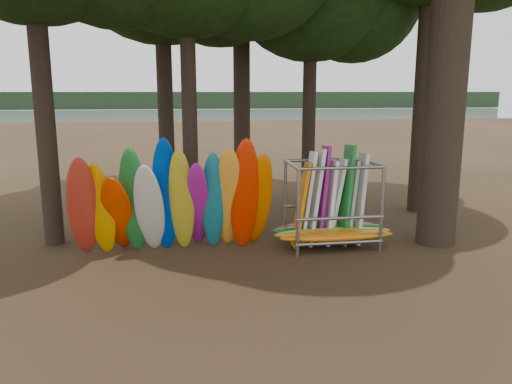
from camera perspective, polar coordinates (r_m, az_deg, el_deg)
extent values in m
plane|color=#47331E|center=(12.46, 2.31, -7.65)|extent=(120.00, 120.00, 0.00)
plane|color=gray|center=(71.70, -7.11, 8.07)|extent=(160.00, 160.00, 0.00)
cube|color=black|center=(121.59, -7.94, 10.33)|extent=(160.00, 4.00, 4.00)
cylinder|color=black|center=(14.27, -23.62, 15.68)|extent=(0.51, 0.51, 10.71)
cylinder|color=black|center=(17.01, -10.50, 15.08)|extent=(0.51, 0.51, 10.42)
cylinder|color=black|center=(18.76, -1.69, 18.91)|extent=(0.61, 0.61, 13.03)
cylinder|color=black|center=(18.46, 6.17, 13.60)|extent=(0.48, 0.48, 9.58)
cylinder|color=black|center=(14.97, -7.80, 15.76)|extent=(0.45, 0.45, 10.45)
cylinder|color=black|center=(17.97, 18.97, 18.10)|extent=(0.55, 0.55, 12.68)
ellipsoid|color=#AE2A1C|center=(12.74, -19.18, -1.72)|extent=(0.93, 1.56, 2.74)
ellipsoid|color=#D98800|center=(12.79, -17.34, -1.96)|extent=(0.77, 1.16, 2.52)
ellipsoid|color=#E03100|center=(12.86, -15.51, -2.50)|extent=(0.83, 1.71, 2.28)
ellipsoid|color=#1A6326|center=(12.74, -13.83, -1.01)|extent=(0.70, 1.14, 2.89)
ellipsoid|color=beige|center=(12.57, -12.07, -1.96)|extent=(0.84, 1.63, 2.55)
ellipsoid|color=#0035AF|center=(12.59, -10.31, -0.46)|extent=(0.70, 1.29, 3.12)
ellipsoid|color=gold|center=(12.55, -8.50, -1.07)|extent=(0.74, 1.44, 2.87)
ellipsoid|color=#A01899|center=(12.72, -6.71, -1.59)|extent=(0.67, 1.84, 2.57)
ellipsoid|color=#14687C|center=(12.69, -4.93, -1.11)|extent=(0.65, 1.29, 2.76)
ellipsoid|color=orange|center=(12.71, -3.17, -0.77)|extent=(0.78, 1.55, 2.90)
ellipsoid|color=red|center=(12.63, -1.34, -0.35)|extent=(0.75, 1.13, 3.06)
ellipsoid|color=#DA5D00|center=(12.96, 0.25, -0.95)|extent=(0.85, 1.37, 2.69)
ellipsoid|color=orange|center=(13.03, 9.23, -4.99)|extent=(3.04, 0.55, 0.24)
ellipsoid|color=gold|center=(13.33, 8.80, -4.60)|extent=(3.19, 0.55, 0.24)
ellipsoid|color=#176925|center=(13.70, 8.29, -4.15)|extent=(3.14, 0.55, 0.24)
ellipsoid|color=#B30D0F|center=(13.94, 7.98, -3.86)|extent=(2.73, 0.55, 0.24)
cube|color=orange|center=(13.21, 5.16, -1.49)|extent=(0.50, 0.74, 2.27)
cube|color=silver|center=(13.38, 5.84, -0.76)|extent=(0.48, 0.76, 2.54)
cube|color=silver|center=(13.34, 6.79, -0.64)|extent=(0.47, 0.77, 2.62)
cube|color=#8A177C|center=(13.48, 7.51, -0.42)|extent=(0.38, 0.79, 2.68)
cube|color=white|center=(13.46, 8.46, -1.29)|extent=(0.34, 0.75, 2.30)
cube|color=white|center=(13.67, 9.06, -1.00)|extent=(0.57, 0.74, 2.33)
cube|color=#197329|center=(13.49, 10.20, -0.42)|extent=(0.39, 0.81, 2.71)
cube|color=silver|center=(13.84, 10.62, -1.11)|extent=(0.41, 0.78, 2.25)
cube|color=silver|center=(13.67, 11.76, -0.80)|extent=(0.32, 0.77, 2.49)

